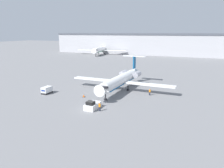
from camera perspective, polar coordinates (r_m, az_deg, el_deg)
ground_plane at (r=46.97m, az=-5.51°, el=-6.69°), size 600.00×600.00×0.00m
terminal_building at (r=160.28m, az=15.60°, el=9.94°), size 180.00×16.80×15.24m
airplane_main at (r=61.29m, az=2.45°, el=1.19°), size 30.06×25.78×8.67m
pushback_tug at (r=47.26m, az=-5.10°, el=-5.62°), size 2.27×4.20×1.92m
luggage_cart at (r=60.98m, az=-16.66°, el=-1.55°), size 1.67×2.96×1.86m
worker_near_tug at (r=45.72m, az=-3.25°, el=-5.90°), size 0.40×0.26×1.87m
worker_by_wing at (r=57.70m, az=9.83°, el=-2.03°), size 0.40×0.24×1.75m
traffic_cone_left at (r=55.92m, az=-7.38°, el=-3.07°), size 0.73×0.73×0.69m
airplane_parked_far_left at (r=161.33m, az=-2.85°, el=9.06°), size 36.32×33.05×10.78m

